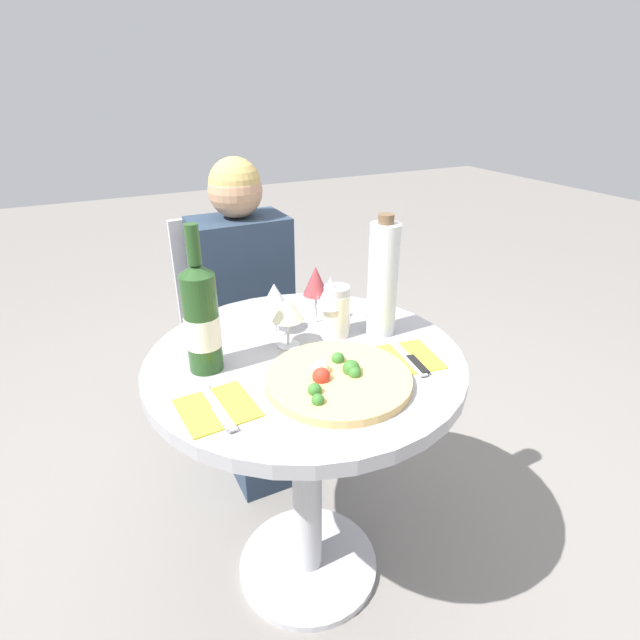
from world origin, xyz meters
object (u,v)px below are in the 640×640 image
pizza_large (337,379)px  tall_carafe (383,279)px  wine_bottle (201,318)px  seated_diner (252,338)px  dining_table (306,414)px  chair_behind_diner (241,341)px

pizza_large → tall_carafe: size_ratio=1.03×
tall_carafe → wine_bottle: bearing=176.9°
seated_diner → wine_bottle: 0.72m
dining_table → tall_carafe: bearing=5.9°
dining_table → pizza_large: 0.24m
dining_table → seated_diner: size_ratio=0.68×
chair_behind_diner → seated_diner: size_ratio=0.80×
pizza_large → wine_bottle: wine_bottle is taller
chair_behind_diner → tall_carafe: (0.18, -0.71, 0.48)m
dining_table → tall_carafe: (0.24, 0.02, 0.33)m
pizza_large → wine_bottle: (-0.25, 0.20, 0.12)m
dining_table → chair_behind_diner: chair_behind_diner is taller
seated_diner → tall_carafe: seated_diner is taller
chair_behind_diner → tall_carafe: 0.88m
dining_table → tall_carafe: size_ratio=2.45×
chair_behind_diner → wine_bottle: bearing=66.9°
pizza_large → tall_carafe: bearing=37.5°
pizza_large → wine_bottle: 0.34m
chair_behind_diner → pizza_large: chair_behind_diner is taller
seated_diner → wine_bottle: size_ratio=3.32×
pizza_large → seated_diner: bearing=86.6°
wine_bottle → chair_behind_diner: bearing=66.9°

